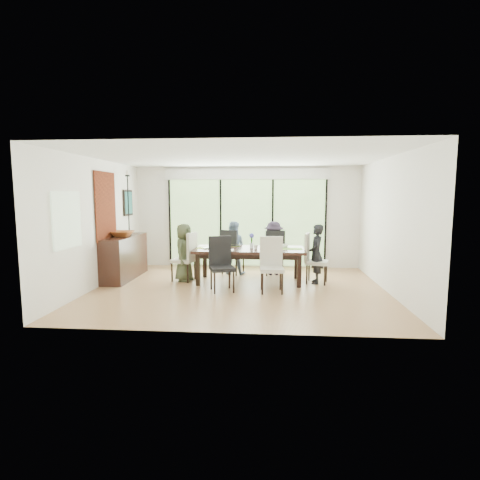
# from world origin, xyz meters

# --- Properties ---
(floor) EXTENTS (6.00, 5.00, 0.01)m
(floor) POSITION_xyz_m (0.00, 0.00, -0.01)
(floor) COLOR #92603A
(floor) RESTS_ON ground
(ceiling) EXTENTS (6.00, 5.00, 0.01)m
(ceiling) POSITION_xyz_m (0.00, 0.00, 2.71)
(ceiling) COLOR white
(ceiling) RESTS_ON wall_back
(wall_back) EXTENTS (6.00, 0.02, 2.70)m
(wall_back) POSITION_xyz_m (0.00, 2.51, 1.35)
(wall_back) COLOR white
(wall_back) RESTS_ON floor
(wall_front) EXTENTS (6.00, 0.02, 2.70)m
(wall_front) POSITION_xyz_m (0.00, -2.51, 1.35)
(wall_front) COLOR white
(wall_front) RESTS_ON floor
(wall_left) EXTENTS (0.02, 5.00, 2.70)m
(wall_left) POSITION_xyz_m (-3.01, 0.00, 1.35)
(wall_left) COLOR silver
(wall_left) RESTS_ON floor
(wall_right) EXTENTS (0.02, 5.00, 2.70)m
(wall_right) POSITION_xyz_m (3.01, 0.00, 1.35)
(wall_right) COLOR white
(wall_right) RESTS_ON floor
(glass_doors) EXTENTS (4.20, 0.02, 2.30)m
(glass_doors) POSITION_xyz_m (0.00, 2.47, 1.20)
(glass_doors) COLOR #598C3F
(glass_doors) RESTS_ON wall_back
(blinds_header) EXTENTS (4.40, 0.06, 0.28)m
(blinds_header) POSITION_xyz_m (0.00, 2.46, 2.50)
(blinds_header) COLOR white
(blinds_header) RESTS_ON wall_back
(mullion_a) EXTENTS (0.05, 0.04, 2.30)m
(mullion_a) POSITION_xyz_m (-2.10, 2.46, 1.20)
(mullion_a) COLOR black
(mullion_a) RESTS_ON wall_back
(mullion_b) EXTENTS (0.05, 0.04, 2.30)m
(mullion_b) POSITION_xyz_m (-0.70, 2.46, 1.20)
(mullion_b) COLOR black
(mullion_b) RESTS_ON wall_back
(mullion_c) EXTENTS (0.05, 0.04, 2.30)m
(mullion_c) POSITION_xyz_m (0.70, 2.46, 1.20)
(mullion_c) COLOR black
(mullion_c) RESTS_ON wall_back
(mullion_d) EXTENTS (0.05, 0.04, 2.30)m
(mullion_d) POSITION_xyz_m (2.10, 2.46, 1.20)
(mullion_d) COLOR black
(mullion_d) RESTS_ON wall_back
(side_window) EXTENTS (0.02, 0.90, 1.00)m
(side_window) POSITION_xyz_m (-2.97, -1.20, 1.50)
(side_window) COLOR #8CAD7F
(side_window) RESTS_ON wall_left
(deck) EXTENTS (6.00, 1.80, 0.10)m
(deck) POSITION_xyz_m (0.00, 3.40, -0.05)
(deck) COLOR brown
(deck) RESTS_ON ground
(rail_top) EXTENTS (6.00, 0.08, 0.06)m
(rail_top) POSITION_xyz_m (0.00, 4.20, 0.55)
(rail_top) COLOR brown
(rail_top) RESTS_ON deck
(foliage_left) EXTENTS (3.20, 3.20, 3.20)m
(foliage_left) POSITION_xyz_m (-1.80, 5.20, 1.44)
(foliage_left) COLOR #14380F
(foliage_left) RESTS_ON ground
(foliage_mid) EXTENTS (4.00, 4.00, 4.00)m
(foliage_mid) POSITION_xyz_m (0.40, 5.80, 1.80)
(foliage_mid) COLOR #14380F
(foliage_mid) RESTS_ON ground
(foliage_right) EXTENTS (2.80, 2.80, 2.80)m
(foliage_right) POSITION_xyz_m (2.20, 5.00, 1.26)
(foliage_right) COLOR #14380F
(foliage_right) RESTS_ON ground
(foliage_far) EXTENTS (3.60, 3.60, 3.60)m
(foliage_far) POSITION_xyz_m (-0.60, 6.50, 1.62)
(foliage_far) COLOR #14380F
(foliage_far) RESTS_ON ground
(table_top) EXTENTS (2.44, 1.12, 0.06)m
(table_top) POSITION_xyz_m (0.17, 0.68, 0.73)
(table_top) COLOR black
(table_top) RESTS_ON floor
(table_apron) EXTENTS (2.23, 0.91, 0.10)m
(table_apron) POSITION_xyz_m (0.17, 0.68, 0.64)
(table_apron) COLOR black
(table_apron) RESTS_ON floor
(table_leg_fl) EXTENTS (0.09, 0.09, 0.70)m
(table_leg_fl) POSITION_xyz_m (-0.91, 0.25, 0.35)
(table_leg_fl) COLOR black
(table_leg_fl) RESTS_ON floor
(table_leg_fr) EXTENTS (0.09, 0.09, 0.70)m
(table_leg_fr) POSITION_xyz_m (1.25, 0.25, 0.35)
(table_leg_fr) COLOR black
(table_leg_fr) RESTS_ON floor
(table_leg_bl) EXTENTS (0.09, 0.09, 0.70)m
(table_leg_bl) POSITION_xyz_m (-0.91, 1.11, 0.35)
(table_leg_bl) COLOR black
(table_leg_bl) RESTS_ON floor
(table_leg_br) EXTENTS (0.09, 0.09, 0.70)m
(table_leg_br) POSITION_xyz_m (1.25, 1.11, 0.35)
(table_leg_br) COLOR black
(table_leg_br) RESTS_ON floor
(chair_left_end) EXTENTS (0.56, 0.56, 1.12)m
(chair_left_end) POSITION_xyz_m (-1.33, 0.68, 0.56)
(chair_left_end) COLOR beige
(chair_left_end) RESTS_ON floor
(chair_right_end) EXTENTS (0.56, 0.56, 1.12)m
(chair_right_end) POSITION_xyz_m (1.67, 0.68, 0.56)
(chair_right_end) COLOR silver
(chair_right_end) RESTS_ON floor
(chair_far_left) EXTENTS (0.61, 0.61, 1.12)m
(chair_far_left) POSITION_xyz_m (-0.28, 1.53, 0.56)
(chair_far_left) COLOR black
(chair_far_left) RESTS_ON floor
(chair_far_right) EXTENTS (0.53, 0.53, 1.12)m
(chair_far_right) POSITION_xyz_m (0.72, 1.53, 0.56)
(chair_far_right) COLOR black
(chair_far_right) RESTS_ON floor
(chair_near_left) EXTENTS (0.59, 0.59, 1.12)m
(chair_near_left) POSITION_xyz_m (-0.33, -0.19, 0.56)
(chair_near_left) COLOR black
(chair_near_left) RESTS_ON floor
(chair_near_right) EXTENTS (0.50, 0.50, 1.12)m
(chair_near_right) POSITION_xyz_m (0.67, -0.19, 0.56)
(chair_near_right) COLOR silver
(chair_near_right) RESTS_ON floor
(person_left_end) EXTENTS (0.48, 0.67, 1.31)m
(person_left_end) POSITION_xyz_m (-1.31, 0.68, 0.65)
(person_left_end) COLOR #454F34
(person_left_end) RESTS_ON floor
(person_right_end) EXTENTS (0.42, 0.64, 1.31)m
(person_right_end) POSITION_xyz_m (1.65, 0.68, 0.65)
(person_right_end) COLOR black
(person_right_end) RESTS_ON floor
(person_far_left) EXTENTS (0.65, 0.45, 1.31)m
(person_far_left) POSITION_xyz_m (-0.28, 1.51, 0.65)
(person_far_left) COLOR #758CA9
(person_far_left) RESTS_ON floor
(person_far_right) EXTENTS (0.67, 0.48, 1.31)m
(person_far_right) POSITION_xyz_m (0.72, 1.51, 0.65)
(person_far_right) COLOR #271E2D
(person_far_right) RESTS_ON floor
(placemat_left) EXTENTS (0.45, 0.32, 0.01)m
(placemat_left) POSITION_xyz_m (-0.78, 0.68, 0.76)
(placemat_left) COLOR #9AAF3E
(placemat_left) RESTS_ON table_top
(placemat_right) EXTENTS (0.45, 0.32, 0.01)m
(placemat_right) POSITION_xyz_m (1.12, 0.68, 0.76)
(placemat_right) COLOR #74AA3D
(placemat_right) RESTS_ON table_top
(placemat_far_l) EXTENTS (0.45, 0.32, 0.01)m
(placemat_far_l) POSITION_xyz_m (-0.28, 1.08, 0.76)
(placemat_far_l) COLOR #8FAA3C
(placemat_far_l) RESTS_ON table_top
(placemat_far_r) EXTENTS (0.45, 0.32, 0.01)m
(placemat_far_r) POSITION_xyz_m (0.72, 1.08, 0.76)
(placemat_far_r) COLOR #86AE3E
(placemat_far_r) RESTS_ON table_top
(placemat_paper) EXTENTS (0.45, 0.32, 0.01)m
(placemat_paper) POSITION_xyz_m (-0.38, 0.38, 0.76)
(placemat_paper) COLOR white
(placemat_paper) RESTS_ON table_top
(tablet_far_l) EXTENTS (0.26, 0.18, 0.01)m
(tablet_far_l) POSITION_xyz_m (-0.18, 1.03, 0.77)
(tablet_far_l) COLOR black
(tablet_far_l) RESTS_ON table_top
(tablet_far_r) EXTENTS (0.24, 0.17, 0.01)m
(tablet_far_r) POSITION_xyz_m (0.67, 1.03, 0.77)
(tablet_far_r) COLOR black
(tablet_far_r) RESTS_ON table_top
(papers) EXTENTS (0.30, 0.22, 0.00)m
(papers) POSITION_xyz_m (0.87, 0.63, 0.76)
(papers) COLOR white
(papers) RESTS_ON table_top
(platter_base) EXTENTS (0.26, 0.26, 0.02)m
(platter_base) POSITION_xyz_m (-0.38, 0.38, 0.78)
(platter_base) COLOR white
(platter_base) RESTS_ON table_top
(platter_snacks) EXTENTS (0.20, 0.20, 0.01)m
(platter_snacks) POSITION_xyz_m (-0.38, 0.38, 0.80)
(platter_snacks) COLOR #CD6418
(platter_snacks) RESTS_ON table_top
(vase) EXTENTS (0.08, 0.08, 0.12)m
(vase) POSITION_xyz_m (0.22, 0.73, 0.82)
(vase) COLOR silver
(vase) RESTS_ON table_top
(hyacinth_stems) EXTENTS (0.04, 0.04, 0.16)m
(hyacinth_stems) POSITION_xyz_m (0.22, 0.73, 0.94)
(hyacinth_stems) COLOR #337226
(hyacinth_stems) RESTS_ON table_top
(hyacinth_blooms) EXTENTS (0.11, 0.11, 0.11)m
(hyacinth_blooms) POSITION_xyz_m (0.22, 0.73, 1.05)
(hyacinth_blooms) COLOR #4E4DC2
(hyacinth_blooms) RESTS_ON table_top
(laptop) EXTENTS (0.39, 0.38, 0.03)m
(laptop) POSITION_xyz_m (-0.68, 0.58, 0.77)
(laptop) COLOR silver
(laptop) RESTS_ON table_top
(cup_a) EXTENTS (0.17, 0.17, 0.10)m
(cup_a) POSITION_xyz_m (-0.53, 0.83, 0.81)
(cup_a) COLOR white
(cup_a) RESTS_ON table_top
(cup_b) EXTENTS (0.14, 0.14, 0.09)m
(cup_b) POSITION_xyz_m (0.32, 0.58, 0.81)
(cup_b) COLOR white
(cup_b) RESTS_ON table_top
(cup_c) EXTENTS (0.17, 0.17, 0.10)m
(cup_c) POSITION_xyz_m (0.97, 0.78, 0.81)
(cup_c) COLOR white
(cup_c) RESTS_ON table_top
(book) EXTENTS (0.20, 0.25, 0.02)m
(book) POSITION_xyz_m (0.42, 0.73, 0.77)
(book) COLOR white
(book) RESTS_ON table_top
(sideboard) EXTENTS (0.50, 1.77, 1.00)m
(sideboard) POSITION_xyz_m (-2.76, 0.83, 0.50)
(sideboard) COLOR black
(sideboard) RESTS_ON floor
(bowl) EXTENTS (0.53, 0.53, 0.13)m
(bowl) POSITION_xyz_m (-2.76, 0.73, 1.06)
(bowl) COLOR brown
(bowl) RESTS_ON sideboard
(candlestick_base) EXTENTS (0.11, 0.11, 0.04)m
(candlestick_base) POSITION_xyz_m (-2.76, 1.18, 1.02)
(candlestick_base) COLOR black
(candlestick_base) RESTS_ON sideboard
(candlestick_shaft) EXTENTS (0.03, 0.03, 1.38)m
(candlestick_shaft) POSITION_xyz_m (-2.76, 1.18, 1.72)
(candlestick_shaft) COLOR black
(candlestick_shaft) RESTS_ON sideboard
(candlestick_pan) EXTENTS (0.11, 0.11, 0.03)m
(candlestick_pan) POSITION_xyz_m (-2.76, 1.18, 2.40)
(candlestick_pan) COLOR black
(candlestick_pan) RESTS_ON sideboard
(candle) EXTENTS (0.04, 0.04, 0.11)m
(candle) POSITION_xyz_m (-2.76, 1.18, 2.47)
(candle) COLOR silver
(candle) RESTS_ON sideboard
(tapestry) EXTENTS (0.02, 1.00, 1.50)m
(tapestry) POSITION_xyz_m (-2.97, 0.40, 1.70)
(tapestry) COLOR maroon
(tapestry) RESTS_ON wall_left
(art_frame) EXTENTS (0.03, 0.55, 0.65)m
(art_frame) POSITION_xyz_m (-2.97, 1.70, 1.75)
(art_frame) COLOR black
(art_frame) RESTS_ON wall_left
(art_canvas) EXTENTS (0.01, 0.45, 0.55)m
(art_canvas) POSITION_xyz_m (-2.95, 1.70, 1.75)
(art_canvas) COLOR #1A5554
(art_canvas) RESTS_ON wall_left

